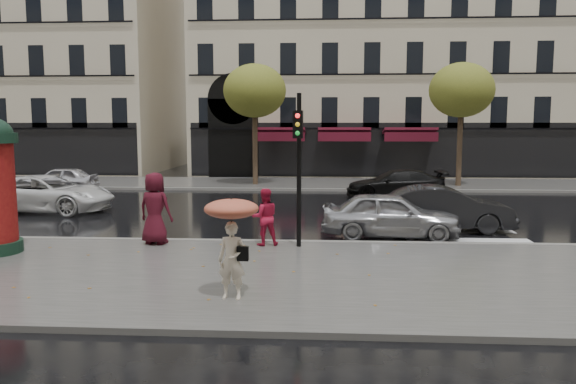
# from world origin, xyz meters

# --- Properties ---
(ground) EXTENTS (160.00, 160.00, 0.00)m
(ground) POSITION_xyz_m (0.00, 0.00, 0.00)
(ground) COLOR black
(ground) RESTS_ON ground
(near_sidewalk) EXTENTS (90.00, 7.00, 0.12)m
(near_sidewalk) POSITION_xyz_m (0.00, -0.50, 0.06)
(near_sidewalk) COLOR #474744
(near_sidewalk) RESTS_ON ground
(far_sidewalk) EXTENTS (90.00, 6.00, 0.12)m
(far_sidewalk) POSITION_xyz_m (0.00, 19.00, 0.06)
(far_sidewalk) COLOR #474744
(far_sidewalk) RESTS_ON ground
(near_kerb) EXTENTS (90.00, 0.25, 0.14)m
(near_kerb) POSITION_xyz_m (0.00, 3.00, 0.07)
(near_kerb) COLOR slate
(near_kerb) RESTS_ON ground
(far_kerb) EXTENTS (90.00, 0.25, 0.14)m
(far_kerb) POSITION_xyz_m (0.00, 16.00, 0.07)
(far_kerb) COLOR slate
(far_kerb) RESTS_ON ground
(zebra_crossing) EXTENTS (3.60, 11.75, 0.01)m
(zebra_crossing) POSITION_xyz_m (6.00, 9.60, 0.01)
(zebra_crossing) COLOR silver
(zebra_crossing) RESTS_ON ground
(bldg_far_corner) EXTENTS (26.00, 14.00, 22.90)m
(bldg_far_corner) POSITION_xyz_m (6.00, 30.00, 11.31)
(bldg_far_corner) COLOR #B7A88C
(bldg_far_corner) RESTS_ON ground
(bldg_far_left) EXTENTS (24.00, 14.00, 22.90)m
(bldg_far_left) POSITION_xyz_m (-22.00, 30.00, 11.31)
(bldg_far_left) COLOR #B7A88C
(bldg_far_left) RESTS_ON ground
(tree_far_left) EXTENTS (3.40, 3.40, 6.64)m
(tree_far_left) POSITION_xyz_m (-2.00, 18.00, 5.17)
(tree_far_left) COLOR #38281C
(tree_far_left) RESTS_ON ground
(tree_far_right) EXTENTS (3.40, 3.40, 6.64)m
(tree_far_right) POSITION_xyz_m (9.00, 18.00, 5.17)
(tree_far_right) COLOR #38281C
(tree_far_right) RESTS_ON ground
(woman_umbrella) EXTENTS (1.02, 1.02, 1.96)m
(woman_umbrella) POSITION_xyz_m (0.01, -2.33, 1.41)
(woman_umbrella) COLOR beige
(woman_umbrella) RESTS_ON near_sidewalk
(woman_red) EXTENTS (0.88, 0.76, 1.56)m
(woman_red) POSITION_xyz_m (0.14, 2.40, 0.90)
(woman_red) COLOR #B31635
(woman_red) RESTS_ON near_sidewalk
(man_burgundy) EXTENTS (1.10, 0.87, 1.98)m
(man_burgundy) POSITION_xyz_m (-2.88, 2.40, 1.11)
(man_burgundy) COLOR #450D19
(man_burgundy) RESTS_ON near_sidewalk
(traffic_light) EXTENTS (0.27, 0.39, 4.09)m
(traffic_light) POSITION_xyz_m (1.07, 2.24, 2.60)
(traffic_light) COLOR black
(traffic_light) RESTS_ON near_sidewalk
(car_silver) EXTENTS (4.22, 1.95, 1.40)m
(car_silver) POSITION_xyz_m (3.75, 4.20, 0.70)
(car_silver) COLOR #A1A1A5
(car_silver) RESTS_ON ground
(car_darkgrey) EXTENTS (4.39, 1.66, 1.43)m
(car_darkgrey) POSITION_xyz_m (5.57, 5.52, 0.71)
(car_darkgrey) COLOR black
(car_darkgrey) RESTS_ON ground
(car_white) EXTENTS (5.35, 2.79, 1.44)m
(car_white) POSITION_xyz_m (-9.02, 8.44, 0.72)
(car_white) COLOR silver
(car_white) RESTS_ON ground
(car_black) EXTENTS (4.63, 2.11, 1.31)m
(car_black) POSITION_xyz_m (5.08, 13.52, 0.66)
(car_black) COLOR black
(car_black) RESTS_ON ground
(car_far_silver) EXTENTS (3.74, 1.59, 1.26)m
(car_far_silver) POSITION_xyz_m (-11.61, 15.00, 0.63)
(car_far_silver) COLOR silver
(car_far_silver) RESTS_ON ground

